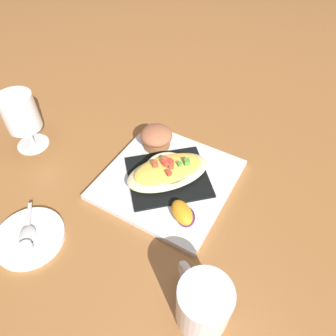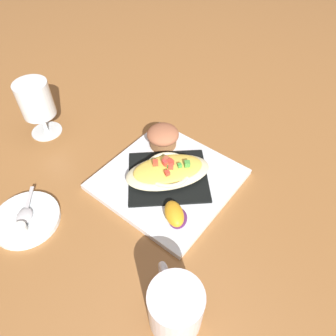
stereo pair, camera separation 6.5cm
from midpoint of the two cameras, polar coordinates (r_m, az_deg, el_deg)
The scene contains 11 objects.
ground_plane at distance 0.69m, azimuth 2.73°, elevation -2.54°, with size 2.60×2.60×0.00m, color #9A6334.
square_plate at distance 0.68m, azimuth 2.74°, elevation -2.20°, with size 0.26×0.26×0.01m, color white.
folded_napkin at distance 0.67m, azimuth 2.77°, elevation -1.72°, with size 0.17×0.15×0.01m, color black.
gratin_dish at distance 0.66m, azimuth 2.84°, elevation -0.65°, with size 0.17×0.20×0.04m.
muffin at distance 0.73m, azimuth 1.66°, elevation 5.57°, with size 0.07×0.07×0.05m.
orange_garnish at distance 0.61m, azimuth 4.34°, elevation -8.50°, with size 0.07×0.06×0.03m.
coffee_mug at distance 0.51m, azimuth 5.27°, elevation -24.08°, with size 0.11×0.08×0.09m.
stemmed_glass at distance 0.79m, azimuth -20.47°, elevation 10.90°, with size 0.08×0.08×0.14m.
creamer_saucer at distance 0.67m, azimuth -21.63°, elevation -8.74°, with size 0.13×0.13×0.01m, color white.
spoon at distance 0.66m, azimuth -21.84°, elevation -8.00°, with size 0.08×0.08×0.01m.
creamer_cup_0 at distance 0.64m, azimuth -22.43°, elevation -10.24°, with size 0.02×0.02×0.02m, color white.
Camera 2 is at (-0.30, 0.32, 0.53)m, focal length 33.86 mm.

